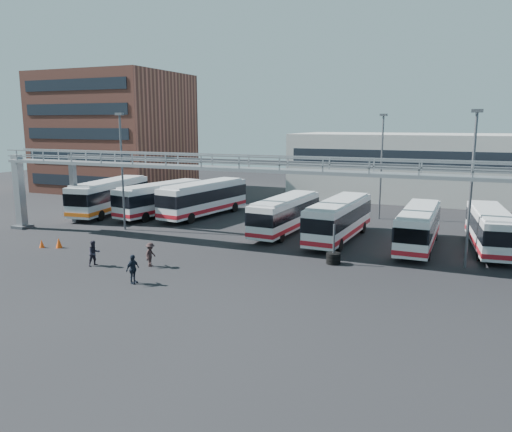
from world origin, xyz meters
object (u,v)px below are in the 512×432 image
at_px(bus_7, 490,228).
at_px(cone_left, 42,244).
at_px(light_pole_back, 382,161).
at_px(bus_4, 285,213).
at_px(bus_0, 110,195).
at_px(bus_1, 162,198).
at_px(bus_2, 204,198).
at_px(pedestrian_d, 133,269).
at_px(cone_right, 59,243).
at_px(light_pole_left, 122,165).
at_px(light_pole_mid, 472,181).
at_px(pedestrian_b, 94,253).
at_px(tire_stack, 333,257).
at_px(bus_5, 339,218).
at_px(bus_6, 419,226).
at_px(pedestrian_c, 150,255).

bearing_deg(bus_7, cone_left, -164.71).
bearing_deg(light_pole_back, bus_4, -123.00).
xyz_separation_m(bus_0, bus_1, (5.57, 1.19, -0.11)).
bearing_deg(bus_2, bus_0, -156.89).
xyz_separation_m(pedestrian_d, cone_right, (-10.45, 4.90, -0.49)).
relative_size(light_pole_back, bus_2, 0.87).
distance_m(light_pole_left, light_pole_back, 24.41).
bearing_deg(pedestrian_d, light_pole_left, 44.64).
height_order(light_pole_mid, pedestrian_b, light_pole_mid).
xyz_separation_m(light_pole_left, tire_stack, (19.80, -3.50, -5.27)).
relative_size(bus_4, cone_right, 13.63).
relative_size(bus_5, bus_6, 1.07).
xyz_separation_m(bus_2, pedestrian_c, (5.36, -17.16, -1.13)).
bearing_deg(pedestrian_d, bus_0, 47.46).
bearing_deg(bus_1, bus_7, 5.94).
relative_size(bus_6, pedestrian_b, 6.03).
height_order(bus_0, bus_4, bus_0).
xyz_separation_m(light_pole_left, pedestrian_b, (5.26, -10.12, -4.87)).
bearing_deg(tire_stack, cone_left, -168.79).
distance_m(bus_5, pedestrian_c, 15.62).
bearing_deg(light_pole_left, bus_4, 17.08).
distance_m(light_pole_mid, cone_left, 31.03).
relative_size(light_pole_mid, tire_stack, 3.75).
bearing_deg(bus_1, tire_stack, -16.36).
height_order(bus_0, pedestrian_d, bus_0).
relative_size(light_pole_left, bus_4, 0.97).
distance_m(bus_4, pedestrian_c, 13.89).
distance_m(pedestrian_b, cone_left, 7.45).
bearing_deg(pedestrian_c, bus_1, 27.29).
bearing_deg(pedestrian_b, bus_4, -6.68).
bearing_deg(pedestrian_c, pedestrian_b, 106.61).
distance_m(bus_6, tire_stack, 8.29).
distance_m(light_pole_left, tire_stack, 20.78).
bearing_deg(pedestrian_d, bus_1, 34.50).
xyz_separation_m(light_pole_left, cone_left, (-1.79, -7.78, -5.42)).
xyz_separation_m(light_pole_mid, bus_7, (1.58, 5.45, -4.02)).
bearing_deg(bus_2, light_pole_left, -103.50).
bearing_deg(bus_7, bus_4, 174.94).
bearing_deg(light_pole_left, bus_5, 10.46).
bearing_deg(bus_2, light_pole_back, 27.71).
height_order(bus_0, bus_5, bus_0).
distance_m(light_pole_left, bus_6, 25.15).
bearing_deg(bus_4, pedestrian_d, -99.08).
xyz_separation_m(light_pole_back, bus_0, (-26.31, -8.12, -3.78)).
height_order(bus_4, pedestrian_b, bus_4).
distance_m(light_pole_left, bus_4, 14.80).
bearing_deg(light_pole_mid, pedestrian_c, -157.88).
bearing_deg(pedestrian_c, bus_7, -61.19).
relative_size(bus_0, pedestrian_d, 6.74).
bearing_deg(pedestrian_b, light_pole_left, 51.11).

